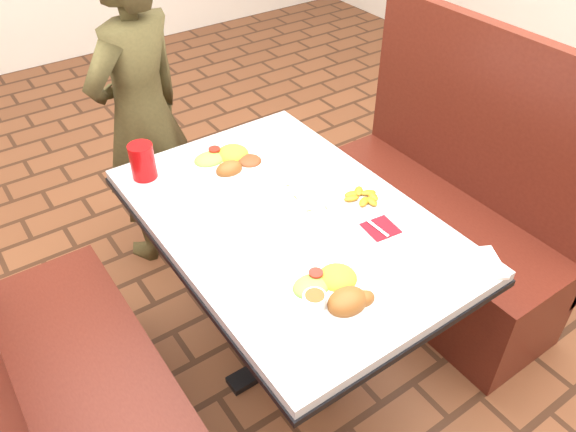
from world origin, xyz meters
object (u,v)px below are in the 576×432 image
object	(u,v)px
diner_person	(142,117)
red_tumbler	(143,161)
booth_bench_right	(436,225)
far_dinner_plate	(229,158)
near_dinner_plate	(337,288)
booth_bench_left	(80,411)
dining_table	(288,238)
plantain_plate	(363,198)

from	to	relation	value
diner_person	red_tumbler	xyz separation A→B (m)	(-0.19, -0.47, 0.10)
booth_bench_right	diner_person	world-z (taller)	diner_person
diner_person	far_dinner_plate	xyz separation A→B (m)	(0.10, -0.58, 0.06)
booth_bench_right	far_dinner_plate	distance (m)	0.99
booth_bench_right	near_dinner_plate	size ratio (longest dim) A/B	4.32
booth_bench_right	booth_bench_left	bearing A→B (deg)	180.00
near_dinner_plate	dining_table	bearing A→B (deg)	75.82
diner_person	red_tumbler	world-z (taller)	diner_person
diner_person	plantain_plate	xyz separation A→B (m)	(0.36, -1.03, 0.04)
diner_person	dining_table	bearing A→B (deg)	72.43
far_dinner_plate	plantain_plate	size ratio (longest dim) A/B	1.74
near_dinner_plate	plantain_plate	size ratio (longest dim) A/B	1.62
booth_bench_left	booth_bench_right	distance (m)	1.60
dining_table	diner_person	distance (m)	0.97
dining_table	near_dinner_plate	size ratio (longest dim) A/B	4.36
booth_bench_right	diner_person	bearing A→B (deg)	133.39
dining_table	near_dinner_plate	world-z (taller)	near_dinner_plate
diner_person	near_dinner_plate	xyz separation A→B (m)	(0.01, -1.33, 0.06)
near_dinner_plate	plantain_plate	distance (m)	0.46
booth_bench_left	diner_person	xyz separation A→B (m)	(0.69, 0.96, 0.39)
far_dinner_plate	near_dinner_plate	bearing A→B (deg)	-96.79
dining_table	red_tumbler	size ratio (longest dim) A/B	9.17
booth_bench_left	plantain_plate	size ratio (longest dim) A/B	6.99
plantain_plate	diner_person	bearing A→B (deg)	109.42
booth_bench_left	booth_bench_right	size ratio (longest dim) A/B	1.00
dining_table	far_dinner_plate	distance (m)	0.39
dining_table	diner_person	world-z (taller)	diner_person
near_dinner_plate	far_dinner_plate	world-z (taller)	near_dinner_plate
booth_bench_left	red_tumbler	distance (m)	0.85
booth_bench_right	plantain_plate	size ratio (longest dim) A/B	6.99
red_tumbler	booth_bench_right	bearing A→B (deg)	-23.82
red_tumbler	booth_bench_left	bearing A→B (deg)	-136.32
dining_table	red_tumbler	bearing A→B (deg)	121.34
far_dinner_plate	plantain_plate	bearing A→B (deg)	-59.77
dining_table	diner_person	bearing A→B (deg)	96.35
near_dinner_plate	red_tumbler	world-z (taller)	red_tumbler
dining_table	plantain_plate	size ratio (longest dim) A/B	7.06
booth_bench_left	far_dinner_plate	size ratio (longest dim) A/B	4.01
far_dinner_plate	diner_person	bearing A→B (deg)	99.91
booth_bench_right	near_dinner_plate	distance (m)	1.07
dining_table	far_dinner_plate	xyz separation A→B (m)	(-0.00, 0.37, 0.12)
far_dinner_plate	plantain_plate	world-z (taller)	far_dinner_plate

